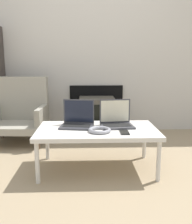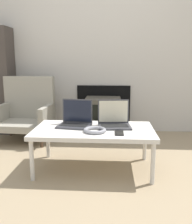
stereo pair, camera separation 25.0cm
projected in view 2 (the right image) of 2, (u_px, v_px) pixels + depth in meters
The scene contains 9 objects.
ground_plane at pixel (90, 190), 1.92m from camera, with size 14.00×14.00×0.00m, color #998466.
wall_back at pixel (101, 38), 3.38m from camera, with size 7.00×0.08×2.60m.
table at pixel (94, 132), 2.24m from camera, with size 1.06×0.60×0.39m.
laptop_left at pixel (75, 120), 2.32m from camera, with size 0.32×0.26×0.24m.
laptop_right at pixel (114, 120), 2.29m from camera, with size 0.31×0.25×0.24m.
headphones at pixel (95, 130), 2.12m from camera, with size 0.19×0.19×0.03m.
phone at pixel (119, 133), 2.07m from camera, with size 0.07×0.14×0.01m.
tv at pixel (103, 117), 3.32m from camera, with size 0.46×0.43×0.50m.
armchair at pixel (27, 110), 3.14m from camera, with size 0.68×0.57×0.79m.
Camera 2 is at (0.16, -1.76, 0.97)m, focal length 40.00 mm.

